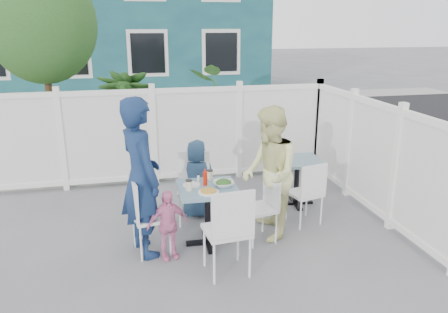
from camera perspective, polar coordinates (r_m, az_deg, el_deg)
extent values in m
plane|color=slate|center=(5.35, -8.05, -12.29)|extent=(80.00, 80.00, 0.00)
cube|color=gray|center=(8.86, -10.13, -0.30)|extent=(24.00, 2.60, 0.01)
cube|color=black|center=(12.44, -10.98, 4.66)|extent=(24.00, 5.00, 0.01)
cube|color=gray|center=(15.49, -11.39, 7.05)|extent=(24.00, 1.60, 0.01)
cube|color=#154350|center=(18.67, -13.87, 17.80)|extent=(11.00, 6.00, 6.00)
cube|color=black|center=(15.95, -22.85, 12.14)|extent=(1.20, 0.04, 1.40)
cube|color=black|center=(15.77, -8.05, 13.23)|extent=(1.20, 0.04, 1.40)
cube|color=white|center=(7.30, -9.13, 2.66)|extent=(5.80, 0.04, 1.40)
cube|color=white|center=(7.15, -9.40, 8.41)|extent=(5.86, 0.08, 0.08)
cube|color=white|center=(7.52, -8.86, -2.96)|extent=(5.86, 0.08, 0.12)
cube|color=white|center=(6.46, 18.65, 0.07)|extent=(0.04, 3.60, 1.40)
cube|color=white|center=(6.30, 19.28, 6.52)|extent=(0.08, 3.66, 0.08)
cube|color=white|center=(6.71, 18.03, -6.15)|extent=(0.08, 3.66, 0.12)
cylinder|color=#382316|center=(8.19, -21.68, 5.96)|extent=(0.12, 0.12, 2.40)
ellipsoid|color=#23451B|center=(8.07, -22.80, 15.74)|extent=(1.80, 1.62, 1.98)
cube|color=gold|center=(9.11, -24.91, 2.98)|extent=(0.75, 0.58, 1.28)
imported|color=#23451B|center=(7.95, -12.08, 4.48)|extent=(1.18, 1.18, 1.86)
imported|color=#23451B|center=(8.09, 1.84, 5.04)|extent=(2.20, 2.19, 1.85)
cube|color=#49708C|center=(5.20, -2.15, -4.23)|extent=(0.72, 0.72, 0.04)
cylinder|color=black|center=(5.34, -2.10, -7.84)|extent=(0.08, 0.08, 0.68)
cube|color=black|center=(5.49, -2.06, -11.07)|extent=(0.55, 0.10, 0.04)
cube|color=black|center=(5.49, -2.06, -11.07)|extent=(0.10, 0.55, 0.04)
cube|color=#49708C|center=(6.45, 9.58, -0.56)|extent=(0.72, 0.72, 0.04)
cylinder|color=black|center=(6.56, 9.44, -3.40)|extent=(0.08, 0.08, 0.64)
cube|color=black|center=(6.68, 9.30, -5.99)|extent=(0.53, 0.12, 0.04)
cube|color=black|center=(6.68, 9.30, -5.99)|extent=(0.12, 0.53, 0.04)
cube|color=white|center=(5.19, -9.51, -7.75)|extent=(0.47, 0.49, 0.04)
cube|color=white|center=(5.06, -11.75, -5.47)|extent=(0.11, 0.42, 0.45)
cylinder|color=white|center=(5.48, -8.10, -8.89)|extent=(0.02, 0.02, 0.45)
cylinder|color=white|center=(5.17, -7.04, -10.53)|extent=(0.02, 0.02, 0.45)
cylinder|color=white|center=(5.42, -11.62, -9.42)|extent=(0.02, 0.02, 0.45)
cylinder|color=white|center=(5.10, -10.78, -11.12)|extent=(0.02, 0.02, 0.45)
cube|color=white|center=(5.41, 4.53, -6.82)|extent=(0.44, 0.46, 0.04)
cube|color=white|center=(5.41, 6.25, -4.23)|extent=(0.10, 0.39, 0.42)
cylinder|color=white|center=(5.30, 3.80, -9.87)|extent=(0.02, 0.02, 0.42)
cylinder|color=white|center=(5.57, 2.19, -8.45)|extent=(0.02, 0.02, 0.42)
cylinder|color=white|center=(5.44, 6.82, -9.21)|extent=(0.02, 0.02, 0.42)
cylinder|color=white|center=(5.70, 5.09, -7.86)|extent=(0.02, 0.02, 0.42)
cube|color=white|center=(5.89, -3.95, -4.39)|extent=(0.50, 0.48, 0.04)
cube|color=white|center=(5.98, -3.95, -1.44)|extent=(0.43, 0.11, 0.46)
cylinder|color=white|center=(5.81, -2.13, -7.11)|extent=(0.02, 0.02, 0.46)
cylinder|color=white|center=(5.82, -5.78, -7.14)|extent=(0.02, 0.02, 0.46)
cylinder|color=white|center=(6.13, -2.13, -5.78)|extent=(0.02, 0.02, 0.46)
cylinder|color=white|center=(6.14, -5.58, -5.81)|extent=(0.02, 0.02, 0.46)
cube|color=white|center=(4.70, 0.35, -9.68)|extent=(0.50, 0.48, 0.04)
cube|color=white|center=(4.41, 1.22, -7.66)|extent=(0.46, 0.08, 0.49)
cylinder|color=white|center=(4.93, -2.57, -11.62)|extent=(0.03, 0.03, 0.49)
cylinder|color=white|center=(5.03, 1.83, -10.96)|extent=(0.03, 0.03, 0.49)
cylinder|color=white|center=(4.61, -1.29, -13.74)|extent=(0.03, 0.03, 0.49)
cylinder|color=white|center=(4.73, 3.40, -12.95)|extent=(0.03, 0.03, 0.49)
cube|color=white|center=(5.95, 10.47, -4.75)|extent=(0.48, 0.47, 0.04)
cube|color=white|center=(5.74, 11.68, -3.14)|extent=(0.39, 0.13, 0.43)
cylinder|color=white|center=(6.06, 8.15, -6.42)|extent=(0.02, 0.02, 0.43)
cylinder|color=white|center=(6.25, 10.73, -5.81)|extent=(0.02, 0.02, 0.43)
cylinder|color=white|center=(5.82, 9.97, -7.52)|extent=(0.02, 0.02, 0.43)
cylinder|color=white|center=(6.02, 12.59, -6.83)|extent=(0.02, 0.02, 0.43)
imported|color=navy|center=(5.03, -10.82, -2.74)|extent=(0.66, 0.79, 1.86)
imported|color=#E1E154|center=(5.39, 5.94, -2.25)|extent=(0.72, 0.88, 1.67)
imported|color=navy|center=(6.05, -3.55, -2.90)|extent=(0.60, 0.47, 1.09)
imported|color=pink|center=(5.05, -7.39, -8.84)|extent=(0.52, 0.32, 0.83)
cylinder|color=white|center=(5.02, -2.04, -4.67)|extent=(0.24, 0.24, 0.02)
cylinder|color=white|center=(5.25, -4.26, -3.73)|extent=(0.21, 0.21, 0.01)
imported|color=white|center=(5.21, -0.06, -3.59)|extent=(0.24, 0.24, 0.06)
cylinder|color=beige|center=(5.09, -4.60, -3.81)|extent=(0.08, 0.08, 0.11)
cylinder|color=beige|center=(5.41, -1.86, -2.47)|extent=(0.08, 0.08, 0.11)
cylinder|color=red|center=(5.23, -2.48, -2.91)|extent=(0.05, 0.05, 0.16)
cylinder|color=white|center=(5.37, -3.36, -2.89)|extent=(0.03, 0.03, 0.07)
cylinder|color=black|center=(5.41, -3.36, -2.76)|extent=(0.03, 0.03, 0.07)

